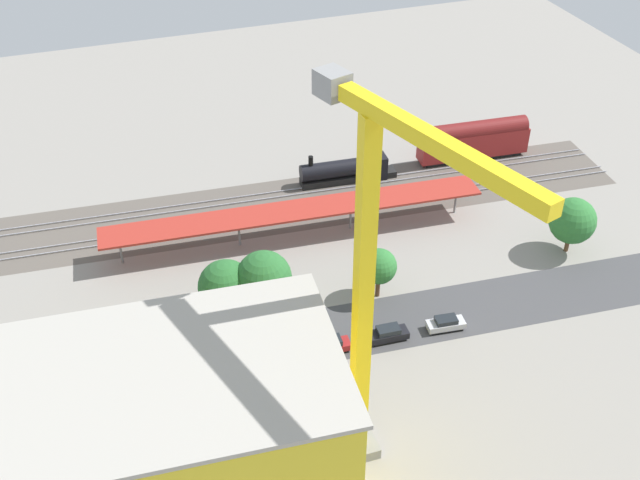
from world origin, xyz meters
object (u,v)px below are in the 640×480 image
at_px(parked_car_1, 388,334).
at_px(parked_car_6, 78,412).
at_px(construction_building, 148,468).
at_px(street_tree_3, 573,221).
at_px(parked_car_4, 208,378).
at_px(platform_canopy_near, 295,211).
at_px(parked_car_0, 446,324).
at_px(box_truck_1, 107,410).
at_px(box_truck_0, 234,397).
at_px(street_tree_0, 264,278).
at_px(street_tree_1, 379,266).
at_px(passenger_coach, 474,139).
at_px(tower_crane, 373,284).
at_px(parked_car_5, 145,391).
at_px(street_tree_2, 226,287).
at_px(box_truck_2, 267,388).
at_px(parked_car_2, 330,346).
at_px(locomotive, 349,170).
at_px(traffic_light, 102,329).
at_px(parked_car_3, 268,366).

relative_size(parked_car_1, parked_car_6, 1.01).
height_order(construction_building, street_tree_3, construction_building).
distance_m(parked_car_4, construction_building, 20.60).
xyz_separation_m(platform_canopy_near, parked_car_0, (-10.74, 22.91, -3.37)).
bearing_deg(box_truck_1, box_truck_0, 168.80).
relative_size(platform_canopy_near, parked_car_4, 10.32).
height_order(parked_car_6, street_tree_0, street_tree_0).
relative_size(construction_building, street_tree_1, 4.64).
distance_m(passenger_coach, parked_car_6, 70.85).
height_order(parked_car_4, box_truck_1, box_truck_1).
relative_size(platform_canopy_near, tower_crane, 1.35).
bearing_deg(parked_car_5, parked_car_0, 178.76).
xyz_separation_m(parked_car_5, street_tree_0, (-15.10, -7.64, 5.24)).
xyz_separation_m(parked_car_1, street_tree_2, (16.19, -9.15, 4.08)).
xyz_separation_m(parked_car_5, box_truck_2, (-11.87, 4.64, 0.97)).
bearing_deg(parked_car_2, parked_car_5, 0.41).
xyz_separation_m(locomotive, parked_car_4, (28.42, 33.47, -0.98)).
distance_m(parked_car_1, street_tree_0, 15.31).
height_order(parked_car_5, construction_building, construction_building).
relative_size(parked_car_1, tower_crane, 0.12).
xyz_separation_m(parked_car_2, street_tree_1, (-8.64, -7.15, 3.65)).
bearing_deg(passenger_coach, parked_car_0, 57.93).
height_order(locomotive, parked_car_0, locomotive).
height_order(tower_crane, box_truck_0, tower_crane).
height_order(street_tree_1, traffic_light, street_tree_1).
distance_m(parked_car_1, box_truck_0, 19.28).
bearing_deg(street_tree_1, street_tree_3, -179.09).
distance_m(parked_car_6, traffic_light, 9.45).
relative_size(box_truck_0, street_tree_1, 1.36).
relative_size(parked_car_2, street_tree_2, 0.58).
distance_m(passenger_coach, box_truck_1, 69.13).
bearing_deg(parked_car_4, locomotive, -130.33).
height_order(parked_car_3, tower_crane, tower_crane).
bearing_deg(parked_car_4, street_tree_3, -170.76).
bearing_deg(construction_building, street_tree_2, -110.71).
bearing_deg(box_truck_0, parked_car_1, -166.69).
distance_m(locomotive, box_truck_2, 44.36).
bearing_deg(platform_canopy_near, parked_car_5, 43.54).
distance_m(box_truck_1, box_truck_2, 16.04).
relative_size(platform_canopy_near, parked_car_5, 11.91).
bearing_deg(parked_car_5, platform_canopy_near, -136.46).
bearing_deg(parked_car_4, street_tree_1, -161.32).
height_order(parked_car_0, box_truck_0, box_truck_0).
distance_m(box_truck_0, street_tree_3, 48.95).
distance_m(street_tree_1, street_tree_3, 26.70).
bearing_deg(parked_car_2, box_truck_0, 22.01).
distance_m(parked_car_3, box_truck_1, 17.14).
bearing_deg(parked_car_6, platform_canopy_near, -142.83).
height_order(parked_car_3, parked_car_5, parked_car_3).
height_order(street_tree_3, traffic_light, street_tree_3).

